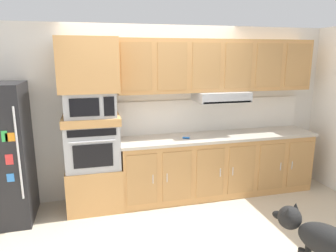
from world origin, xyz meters
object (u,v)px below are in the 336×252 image
object	(u,v)px
screwdriver	(186,138)
microwave	(90,104)
dog	(318,237)
built_in_oven	(93,145)

from	to	relation	value
screwdriver	microwave	bearing A→B (deg)	176.87
screwdriver	dog	world-z (taller)	screwdriver
microwave	dog	distance (m)	2.99
microwave	dog	size ratio (longest dim) A/B	0.72
screwdriver	dog	bearing A→B (deg)	-69.31
dog	microwave	bearing A→B (deg)	17.89
built_in_oven	microwave	distance (m)	0.56
microwave	screwdriver	xyz separation A→B (m)	(1.30, -0.07, -0.53)
built_in_oven	screwdriver	distance (m)	1.30
built_in_oven	screwdriver	xyz separation A→B (m)	(1.30, -0.07, 0.03)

